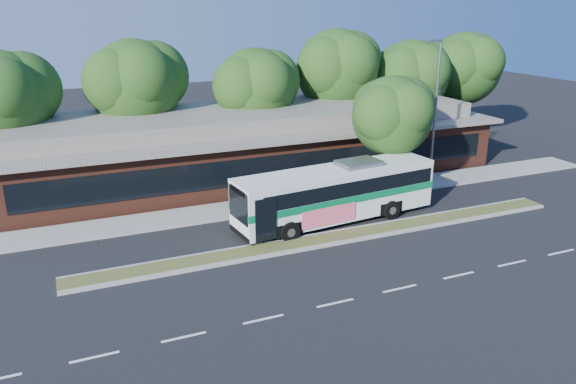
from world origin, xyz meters
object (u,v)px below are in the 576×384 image
object	(u,v)px
lamp_post	(435,109)
sidewalk_tree	(396,114)
transit_bus	(337,190)
sedan	(89,200)

from	to	relation	value
lamp_post	sidewalk_tree	size ratio (longest dim) A/B	1.26
transit_bus	sedan	size ratio (longest dim) A/B	2.32
lamp_post	transit_bus	distance (m)	9.59
transit_bus	sidewalk_tree	world-z (taller)	sidewalk_tree
transit_bus	sidewalk_tree	size ratio (longest dim) A/B	1.60
lamp_post	sedan	xyz separation A→B (m)	(-20.53, 3.37, -4.18)
lamp_post	transit_bus	size ratio (longest dim) A/B	0.79
sedan	sidewalk_tree	distance (m)	18.25
sedan	lamp_post	bearing A→B (deg)	-104.98
transit_bus	lamp_post	bearing A→B (deg)	15.06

